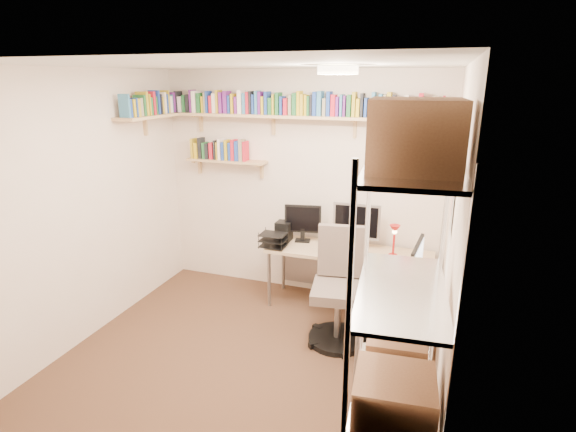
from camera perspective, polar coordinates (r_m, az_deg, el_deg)
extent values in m
plane|color=#47301E|center=(4.26, -5.10, -17.36)|extent=(3.20, 3.20, 0.00)
cube|color=beige|center=(5.05, 1.50, 3.87)|extent=(3.20, 0.04, 2.50)
cube|color=beige|center=(4.58, -24.12, 0.99)|extent=(0.04, 3.00, 2.50)
cube|color=beige|center=(3.39, 19.90, -3.89)|extent=(0.04, 3.00, 2.50)
cube|color=beige|center=(2.53, -20.16, -11.23)|extent=(3.20, 0.04, 2.50)
cube|color=silver|center=(3.52, -6.22, 18.57)|extent=(3.20, 3.00, 0.04)
cube|color=white|center=(3.83, 20.21, 3.15)|extent=(0.01, 0.30, 0.42)
cube|color=white|center=(3.45, 20.15, 0.85)|extent=(0.01, 0.28, 0.38)
cylinder|color=#FFEAC6|center=(3.47, 6.35, 17.92)|extent=(0.30, 0.30, 0.06)
cube|color=tan|center=(4.81, 1.11, 12.51)|extent=(3.05, 0.25, 0.03)
cube|color=tan|center=(5.10, -16.81, 12.07)|extent=(0.25, 1.00, 0.03)
cube|color=tan|center=(5.22, -7.80, 6.97)|extent=(0.95, 0.20, 0.02)
cube|color=tan|center=(5.37, -11.22, 11.93)|extent=(0.03, 0.20, 0.20)
cube|color=tan|center=(4.98, -2.02, 11.85)|extent=(0.03, 0.20, 0.20)
cube|color=tan|center=(4.73, 8.42, 11.41)|extent=(0.03, 0.20, 0.20)
cube|color=tan|center=(4.65, 17.06, 10.76)|extent=(0.03, 0.20, 0.20)
cube|color=teal|center=(5.44, -14.13, 13.65)|extent=(0.04, 0.13, 0.18)
cube|color=black|center=(5.41, -13.74, 13.94)|extent=(0.04, 0.12, 0.23)
cube|color=white|center=(5.39, -13.32, 13.64)|extent=(0.04, 0.12, 0.17)
cube|color=#226631|center=(5.36, -12.84, 13.75)|extent=(0.04, 0.12, 0.19)
cube|color=black|center=(5.34, -12.39, 13.80)|extent=(0.04, 0.13, 0.20)
cube|color=#68217E|center=(5.31, -11.97, 14.08)|extent=(0.02, 0.14, 0.25)
cube|color=white|center=(5.29, -11.57, 14.04)|extent=(0.04, 0.15, 0.24)
cube|color=#226631|center=(5.26, -11.03, 13.93)|extent=(0.04, 0.14, 0.21)
cube|color=gold|center=(5.24, -10.59, 13.75)|extent=(0.03, 0.12, 0.18)
cube|color=gray|center=(5.23, -10.30, 13.99)|extent=(0.02, 0.12, 0.22)
cube|color=#1E3F9B|center=(5.21, -10.04, 14.07)|extent=(0.03, 0.12, 0.23)
cube|color=red|center=(5.19, -9.60, 13.81)|extent=(0.03, 0.12, 0.19)
cube|color=white|center=(5.17, -9.18, 13.96)|extent=(0.04, 0.11, 0.21)
cube|color=gold|center=(5.15, -8.76, 14.17)|extent=(0.03, 0.12, 0.25)
cube|color=#68217E|center=(5.13, -8.28, 14.05)|extent=(0.04, 0.15, 0.22)
cube|color=#68217E|center=(5.11, -7.73, 14.14)|extent=(0.04, 0.14, 0.24)
cube|color=#1E3F9B|center=(5.09, -7.29, 13.88)|extent=(0.03, 0.12, 0.19)
cube|color=gold|center=(5.07, -6.86, 13.99)|extent=(0.03, 0.14, 0.21)
cube|color=#68217E|center=(5.05, -6.44, 13.82)|extent=(0.03, 0.12, 0.18)
cube|color=white|center=(5.03, -5.95, 14.21)|extent=(0.04, 0.13, 0.25)
cube|color=teal|center=(5.01, -5.41, 14.05)|extent=(0.04, 0.12, 0.22)
cube|color=red|center=(5.00, -4.97, 14.12)|extent=(0.03, 0.13, 0.23)
cube|color=black|center=(4.98, -4.61, 14.17)|extent=(0.02, 0.14, 0.24)
cube|color=#1E3F9B|center=(4.97, -4.26, 13.97)|extent=(0.03, 0.13, 0.20)
cube|color=teal|center=(4.95, -3.84, 14.20)|extent=(0.03, 0.14, 0.24)
cube|color=#68217E|center=(4.94, -3.45, 14.15)|extent=(0.03, 0.12, 0.24)
cube|color=gold|center=(4.93, -3.03, 13.85)|extent=(0.03, 0.14, 0.18)
cube|color=#1E3F9B|center=(4.91, -2.60, 14.15)|extent=(0.03, 0.14, 0.24)
cube|color=#226631|center=(4.90, -2.08, 13.77)|extent=(0.04, 0.15, 0.17)
cube|color=gold|center=(4.88, -1.71, 13.99)|extent=(0.02, 0.13, 0.21)
cube|color=#226631|center=(4.87, -1.20, 14.08)|extent=(0.04, 0.14, 0.23)
cube|color=#1E3F9B|center=(4.85, -0.68, 13.85)|extent=(0.03, 0.14, 0.19)
cube|color=red|center=(4.84, -0.15, 13.73)|extent=(0.04, 0.13, 0.17)
cube|color=gray|center=(4.82, 0.41, 13.91)|extent=(0.03, 0.12, 0.20)
cube|color=#226631|center=(4.80, 0.99, 14.02)|extent=(0.04, 0.13, 0.22)
cube|color=gold|center=(4.79, 1.50, 14.14)|extent=(0.03, 0.13, 0.24)
cube|color=gold|center=(4.78, 1.93, 13.94)|extent=(0.03, 0.14, 0.21)
cube|color=gold|center=(4.77, 2.37, 13.88)|extent=(0.03, 0.11, 0.21)
cube|color=#226631|center=(4.76, 2.70, 13.81)|extent=(0.02, 0.12, 0.20)
cube|color=black|center=(4.75, 3.09, 13.88)|extent=(0.02, 0.13, 0.21)
cube|color=#1E3F9B|center=(4.74, 3.54, 14.04)|extent=(0.04, 0.13, 0.24)
cube|color=teal|center=(4.73, 4.14, 14.06)|extent=(0.04, 0.14, 0.24)
cube|color=gray|center=(4.72, 4.77, 13.62)|extent=(0.03, 0.14, 0.18)
cube|color=#1E3F9B|center=(4.70, 5.26, 14.01)|extent=(0.04, 0.13, 0.24)
cube|color=red|center=(4.69, 5.84, 13.80)|extent=(0.04, 0.12, 0.21)
cube|color=#68217E|center=(4.68, 6.37, 13.65)|extent=(0.03, 0.12, 0.19)
cube|color=teal|center=(4.68, 6.87, 13.77)|extent=(0.02, 0.14, 0.21)
cube|color=#68217E|center=(4.67, 7.27, 13.68)|extent=(0.02, 0.12, 0.20)
cube|color=#226631|center=(4.66, 7.84, 13.70)|extent=(0.04, 0.14, 0.21)
cube|color=gold|center=(4.65, 8.42, 13.85)|extent=(0.03, 0.11, 0.24)
cube|color=gold|center=(4.64, 8.97, 13.43)|extent=(0.03, 0.15, 0.18)
cube|color=black|center=(4.63, 9.42, 13.73)|extent=(0.03, 0.12, 0.23)
cube|color=#1E3F9B|center=(4.63, 9.92, 13.43)|extent=(0.03, 0.13, 0.19)
cube|color=gray|center=(4.62, 10.40, 13.32)|extent=(0.03, 0.13, 0.17)
cube|color=teal|center=(4.62, 10.84, 13.71)|extent=(0.03, 0.14, 0.24)
cube|color=gold|center=(4.61, 11.25, 13.31)|extent=(0.02, 0.12, 0.18)
cube|color=teal|center=(4.61, 11.68, 13.55)|extent=(0.03, 0.12, 0.22)
cube|color=gray|center=(4.60, 12.20, 13.49)|extent=(0.02, 0.13, 0.22)
cube|color=gold|center=(4.60, 12.70, 13.60)|extent=(0.04, 0.11, 0.24)
cube|color=black|center=(4.59, 13.32, 13.39)|extent=(0.03, 0.11, 0.22)
cube|color=#68217E|center=(4.59, 13.79, 13.21)|extent=(0.03, 0.13, 0.19)
cube|color=#226631|center=(4.59, 14.26, 13.16)|extent=(0.02, 0.13, 0.19)
cube|color=white|center=(4.58, 14.79, 13.28)|extent=(0.04, 0.11, 0.21)
cube|color=#1E3F9B|center=(4.58, 15.38, 13.03)|extent=(0.04, 0.12, 0.18)
cube|color=red|center=(4.57, 15.92, 13.04)|extent=(0.04, 0.14, 0.19)
cube|color=red|center=(4.57, 16.48, 13.27)|extent=(0.04, 0.15, 0.23)
cube|color=gray|center=(4.57, 17.00, 12.94)|extent=(0.03, 0.12, 0.19)
cube|color=gray|center=(4.57, 17.49, 12.91)|extent=(0.04, 0.15, 0.19)
cube|color=gray|center=(4.57, 18.06, 12.98)|extent=(0.04, 0.11, 0.21)
cube|color=gray|center=(4.57, 18.68, 12.90)|extent=(0.03, 0.11, 0.21)
cube|color=red|center=(4.57, 19.13, 12.89)|extent=(0.02, 0.12, 0.21)
cube|color=teal|center=(4.75, -20.05, 13.00)|extent=(0.12, 0.03, 0.22)
cube|color=#1E3F9B|center=(4.77, -19.77, 12.73)|extent=(0.12, 0.03, 0.17)
cube|color=gold|center=(4.80, -19.48, 12.78)|extent=(0.13, 0.03, 0.17)
cube|color=#1E3F9B|center=(4.83, -19.26, 12.88)|extent=(0.15, 0.02, 0.18)
cube|color=gold|center=(4.86, -18.91, 12.87)|extent=(0.12, 0.04, 0.17)
cube|color=gray|center=(4.90, -18.59, 12.97)|extent=(0.12, 0.04, 0.18)
cube|color=#226631|center=(4.93, -18.31, 13.19)|extent=(0.14, 0.03, 0.21)
cube|color=gold|center=(4.97, -18.01, 13.41)|extent=(0.13, 0.04, 0.24)
cube|color=gold|center=(5.00, -17.70, 13.31)|extent=(0.14, 0.02, 0.21)
cube|color=#226631|center=(5.03, -17.46, 13.15)|extent=(0.13, 0.03, 0.18)
cube|color=red|center=(5.07, -17.14, 13.54)|extent=(0.13, 0.04, 0.24)
cube|color=#226631|center=(5.10, -16.82, 13.29)|extent=(0.12, 0.02, 0.19)
cube|color=#1E3F9B|center=(5.13, -16.61, 13.67)|extent=(0.13, 0.03, 0.25)
cube|color=black|center=(5.16, -16.36, 13.48)|extent=(0.14, 0.02, 0.21)
cube|color=gold|center=(5.19, -16.12, 13.35)|extent=(0.12, 0.04, 0.18)
cube|color=white|center=(5.22, -15.90, 13.65)|extent=(0.14, 0.03, 0.22)
cube|color=#1E3F9B|center=(5.25, -15.67, 13.57)|extent=(0.15, 0.02, 0.20)
cube|color=gold|center=(5.28, -15.49, 13.81)|extent=(0.14, 0.02, 0.24)
cube|color=white|center=(5.31, -15.22, 13.50)|extent=(0.15, 0.04, 0.18)
cube|color=teal|center=(5.35, -14.95, 13.63)|extent=(0.11, 0.03, 0.20)
cube|color=#68217E|center=(5.38, -14.73, 13.79)|extent=(0.12, 0.03, 0.22)
cube|color=teal|center=(5.41, -14.49, 13.75)|extent=(0.14, 0.02, 0.20)
cube|color=white|center=(5.45, -14.24, 13.64)|extent=(0.14, 0.03, 0.18)
cube|color=gold|center=(5.40, -11.83, 8.45)|extent=(0.03, 0.13, 0.22)
cube|color=gold|center=(5.38, -11.37, 8.20)|extent=(0.04, 0.14, 0.18)
cube|color=black|center=(5.35, -10.94, 8.49)|extent=(0.04, 0.11, 0.24)
cube|color=#226631|center=(5.33, -10.44, 8.19)|extent=(0.03, 0.12, 0.18)
cube|color=black|center=(5.31, -10.06, 8.14)|extent=(0.04, 0.13, 0.18)
cube|color=red|center=(5.29, -9.54, 8.19)|extent=(0.04, 0.12, 0.19)
cube|color=black|center=(5.26, -9.09, 8.33)|extent=(0.02, 0.12, 0.22)
cube|color=gold|center=(5.25, -8.79, 8.20)|extent=(0.02, 0.12, 0.20)
cube|color=white|center=(5.23, -8.45, 8.40)|extent=(0.03, 0.15, 0.24)
cube|color=#1E3F9B|center=(5.21, -8.03, 8.21)|extent=(0.03, 0.15, 0.20)
cube|color=gold|center=(5.20, -7.68, 8.33)|extent=(0.04, 0.12, 0.23)
cube|color=#1E3F9B|center=(5.18, -7.22, 8.16)|extent=(0.03, 0.12, 0.20)
cube|color=red|center=(5.16, -6.83, 8.33)|extent=(0.04, 0.12, 0.23)
cube|color=#1E3F9B|center=(5.14, -6.31, 8.25)|extent=(0.04, 0.14, 0.22)
cube|color=gray|center=(5.12, -5.83, 8.31)|extent=(0.04, 0.12, 0.24)
cube|color=red|center=(5.10, -5.39, 8.20)|extent=(0.02, 0.13, 0.22)
cube|color=tan|center=(4.78, 7.73, -4.58)|extent=(1.72, 0.54, 0.04)
cube|color=tan|center=(3.94, 13.71, -9.83)|extent=(0.54, 1.18, 0.04)
cylinder|color=gray|center=(4.92, -2.41, -8.02)|extent=(0.04, 0.04, 0.63)
cylinder|color=gray|center=(5.31, -0.60, -6.07)|extent=(0.04, 0.04, 0.63)
cylinder|color=gray|center=(5.04, 17.32, -8.19)|extent=(0.04, 0.04, 0.63)
cylinder|color=gray|center=(3.67, 8.69, -17.83)|extent=(0.04, 0.04, 0.63)
cylinder|color=gray|center=(3.63, 16.12, -18.71)|extent=(0.04, 0.04, 0.63)
cube|color=gray|center=(5.10, 8.15, -6.68)|extent=(1.63, 0.02, 0.50)
cube|color=silver|center=(4.76, 8.69, -0.63)|extent=(0.50, 0.03, 0.38)
cube|color=black|center=(4.75, 8.64, -0.70)|extent=(0.45, 0.00, 0.33)
cube|color=black|center=(4.91, 1.90, -0.35)|extent=(0.40, 0.03, 0.31)
cube|color=black|center=(3.85, 15.98, -5.76)|extent=(0.03, 0.53, 0.34)
cube|color=white|center=(3.85, 15.71, -5.73)|extent=(0.00, 0.47, 0.30)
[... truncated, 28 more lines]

